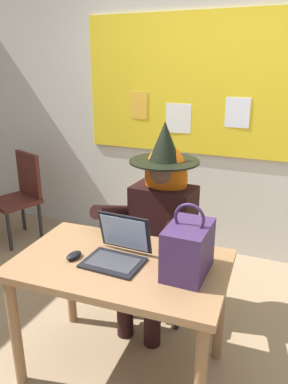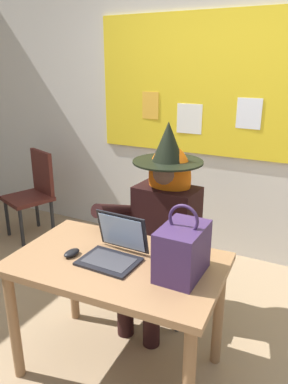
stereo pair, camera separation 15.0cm
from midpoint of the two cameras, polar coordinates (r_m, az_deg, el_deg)
ground_plane at (r=2.49m, az=-3.36°, el=-25.10°), size 24.00×24.00×0.00m
wall_back_bulletin at (r=3.40m, az=9.40°, el=13.86°), size 6.05×1.93×2.85m
desk_main at (r=2.10m, az=-5.63°, el=-13.09°), size 1.18×0.76×0.73m
chair_at_desk at (r=2.72m, az=1.71°, el=-8.11°), size 0.44×0.44×0.89m
person_costumed at (r=2.50m, az=0.72°, el=-3.56°), size 0.62×0.71×1.39m
laptop at (r=2.04m, az=-6.19°, el=-8.95°), size 0.31×0.29×0.24m
computer_mouse at (r=2.10m, az=-12.72°, el=-9.50°), size 0.07×0.11×0.03m
handbag at (r=1.87m, az=4.47°, el=-8.73°), size 0.20×0.30×0.38m
chair_spare_by_window at (r=3.99m, az=-19.41°, el=-0.08°), size 0.54×0.54×0.89m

